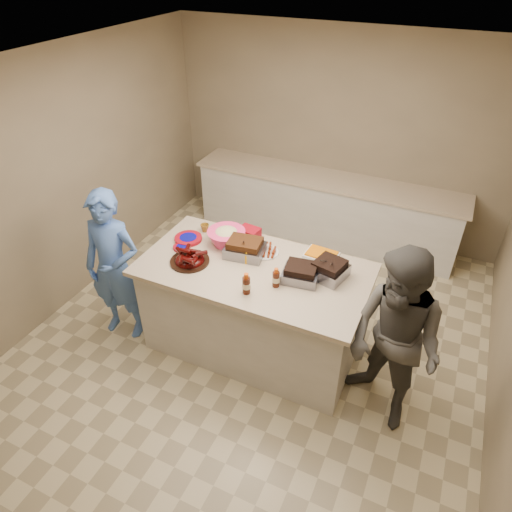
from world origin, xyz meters
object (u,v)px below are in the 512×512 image
at_px(bbq_bottle_a, 246,293).
at_px(guest_blue, 128,328).
at_px(roasting_pan, 328,277).
at_px(guest_gray, 378,409).
at_px(island, 254,344).
at_px(plastic_cup, 205,231).
at_px(bbq_bottle_b, 276,286).
at_px(mustard_bottle, 247,263).
at_px(coleslaw_bowl, 227,244).
at_px(rib_platter, 190,262).

height_order(bbq_bottle_a, guest_blue, bbq_bottle_a).
height_order(roasting_pan, guest_gray, roasting_pan).
relative_size(island, plastic_cup, 24.02).
bearing_deg(bbq_bottle_b, plastic_cup, 152.79).
bearing_deg(bbq_bottle_a, mustard_bottle, 115.69).
bearing_deg(bbq_bottle_b, mustard_bottle, 152.30).
bearing_deg(bbq_bottle_b, coleslaw_bowl, 149.94).
distance_m(island, plastic_cup, 1.29).
xyz_separation_m(coleslaw_bowl, guest_blue, (-0.95, -0.60, -1.00)).
bearing_deg(guest_blue, guest_gray, -7.01).
bearing_deg(coleslaw_bowl, mustard_bottle, -32.74).
bearing_deg(guest_gray, mustard_bottle, -158.18).
bearing_deg(roasting_pan, bbq_bottle_b, -125.78).
bearing_deg(rib_platter, coleslaw_bowl, 67.23).
relative_size(plastic_cup, guest_gray, 0.05).
relative_size(rib_platter, bbq_bottle_b, 1.98).
xyz_separation_m(coleslaw_bowl, plastic_cup, (-0.31, 0.12, 0.00)).
height_order(island, bbq_bottle_b, bbq_bottle_b).
distance_m(bbq_bottle_a, plastic_cup, 1.08).
bearing_deg(mustard_bottle, guest_gray, -11.36).
distance_m(plastic_cup, guest_blue, 1.39).
relative_size(bbq_bottle_b, mustard_bottle, 1.49).
height_order(roasting_pan, plastic_cup, roasting_pan).
distance_m(bbq_bottle_a, guest_blue, 1.76).
distance_m(roasting_pan, bbq_bottle_b, 0.49).
bearing_deg(island, roasting_pan, 13.47).
xyz_separation_m(roasting_pan, bbq_bottle_a, (-0.57, -0.51, 0.00)).
height_order(mustard_bottle, guest_blue, mustard_bottle).
distance_m(coleslaw_bowl, mustard_bottle, 0.38).
bearing_deg(island, plastic_cup, 153.43).
distance_m(mustard_bottle, plastic_cup, 0.71).
xyz_separation_m(rib_platter, guest_blue, (-0.77, -0.19, -1.00)).
height_order(rib_platter, roasting_pan, rib_platter).
distance_m(rib_platter, guest_gray, 2.18).
xyz_separation_m(bbq_bottle_b, guest_gray, (1.07, -0.09, -1.00)).
bearing_deg(rib_platter, bbq_bottle_b, 0.57).
bearing_deg(roasting_pan, plastic_cup, -174.29).
height_order(roasting_pan, coleslaw_bowl, coleslaw_bowl).
bearing_deg(island, bbq_bottle_a, -74.99).
xyz_separation_m(island, rib_platter, (-0.58, -0.17, 1.00)).
xyz_separation_m(bbq_bottle_b, mustard_bottle, (-0.38, 0.20, 0.00)).
height_order(bbq_bottle_a, plastic_cup, bbq_bottle_a).
bearing_deg(mustard_bottle, plastic_cup, 153.09).
height_order(bbq_bottle_a, bbq_bottle_b, bbq_bottle_a).
xyz_separation_m(bbq_bottle_a, plastic_cup, (-0.82, 0.71, 0.00)).
distance_m(island, bbq_bottle_a, 1.07).
height_order(roasting_pan, mustard_bottle, mustard_bottle).
distance_m(bbq_bottle_b, guest_blue, 1.93).
distance_m(coleslaw_bowl, plastic_cup, 0.33).
relative_size(mustard_bottle, guest_blue, 0.08).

